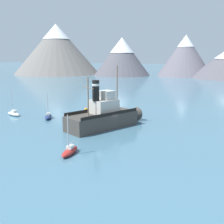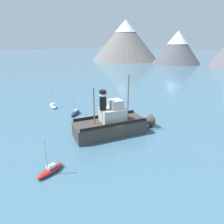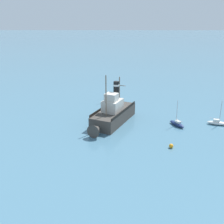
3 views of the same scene
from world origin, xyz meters
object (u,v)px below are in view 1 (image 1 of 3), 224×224
sailboat_white (13,113)px  sailboat_navy (48,116)px  old_tugboat (105,116)px  sailboat_red (70,151)px  mooring_buoy (86,109)px

sailboat_white → sailboat_navy: bearing=4.4°
old_tugboat → sailboat_red: (1.60, -13.14, -1.40)m
sailboat_navy → sailboat_white: 7.80m
sailboat_navy → sailboat_white: bearing=-175.6°
old_tugboat → sailboat_white: old_tugboat is taller
sailboat_red → sailboat_white: bearing=147.3°
old_tugboat → mooring_buoy: size_ratio=20.91×
old_tugboat → sailboat_red: old_tugboat is taller
old_tugboat → mooring_buoy: bearing=131.7°
sailboat_white → mooring_buoy: sailboat_white is taller
sailboat_navy → old_tugboat: bearing=-6.3°
sailboat_white → sailboat_red: size_ratio=1.00×
sailboat_red → mooring_buoy: bearing=114.9°
mooring_buoy → sailboat_white: bearing=-137.2°
sailboat_red → sailboat_navy: bearing=133.7°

